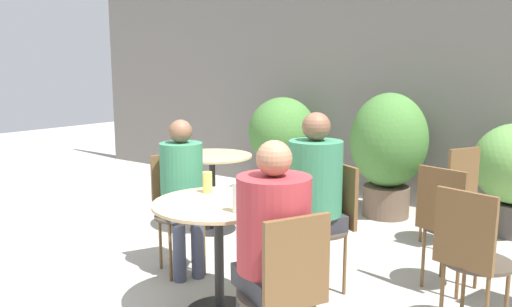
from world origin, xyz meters
TOP-DOWN VIEW (x-y plane):
  - storefront_wall at (0.00, 3.33)m, footprint 10.00×0.06m
  - cafe_table_near at (0.05, 0.08)m, footprint 0.82×0.82m
  - cafe_table_far at (-1.10, 1.35)m, footprint 0.77×0.77m
  - bistro_chair_0 at (0.80, -0.31)m, footprint 0.46×0.45m
  - bistro_chair_1 at (0.44, 0.83)m, footprint 0.45×0.46m
  - bistro_chair_2 at (-0.70, 0.47)m, footprint 0.46×0.45m
  - bistro_chair_3 at (1.11, 1.25)m, footprint 0.42×0.43m
  - bistro_chair_4 at (1.40, 0.68)m, footprint 0.42×0.43m
  - bistro_chair_5 at (0.92, 2.20)m, footprint 0.46×0.45m
  - seated_person_0 at (0.67, -0.24)m, footprint 0.46×0.44m
  - seated_person_1 at (0.37, 0.70)m, footprint 0.44×0.46m
  - seated_person_2 at (-0.57, 0.40)m, footprint 0.39×0.38m
  - beer_glass_0 at (-0.17, 0.22)m, footprint 0.06×0.06m
  - beer_glass_1 at (0.28, -0.03)m, footprint 0.06×0.06m
  - potted_plant_0 at (-1.25, 2.82)m, footprint 0.82×0.82m
  - potted_plant_1 at (0.10, 2.77)m, footprint 0.80×0.80m

SIDE VIEW (x-z plane):
  - bistro_chair_0 at x=0.80m, z-range 0.09..0.99m
  - bistro_chair_1 at x=0.44m, z-range 0.09..0.99m
  - bistro_chair_2 at x=-0.70m, z-range 0.09..0.99m
  - bistro_chair_3 at x=1.11m, z-range 0.09..0.99m
  - bistro_chair_4 at x=1.40m, z-range 0.09..0.99m
  - bistro_chair_5 at x=0.92m, z-range 0.09..0.99m
  - cafe_table_far at x=-1.10m, z-range 0.18..0.92m
  - cafe_table_near at x=0.05m, z-range 0.20..0.94m
  - seated_person_2 at x=-0.57m, z-range 0.12..1.31m
  - seated_person_0 at x=0.67m, z-range 0.11..1.33m
  - seated_person_1 at x=0.37m, z-range 0.11..1.38m
  - potted_plant_1 at x=0.10m, z-range 0.09..1.41m
  - potted_plant_0 at x=-1.25m, z-range 0.14..1.36m
  - beer_glass_0 at x=-0.17m, z-range 0.74..0.88m
  - beer_glass_1 at x=0.28m, z-range 0.74..0.92m
  - storefront_wall at x=0.00m, z-range 0.00..3.00m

